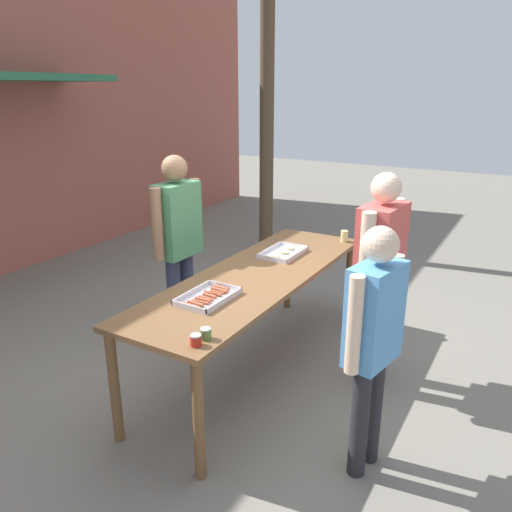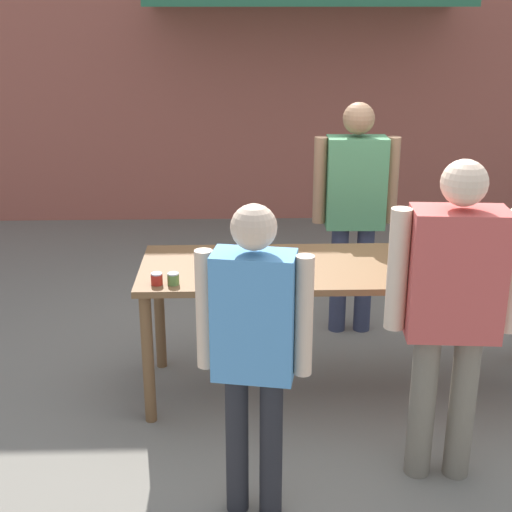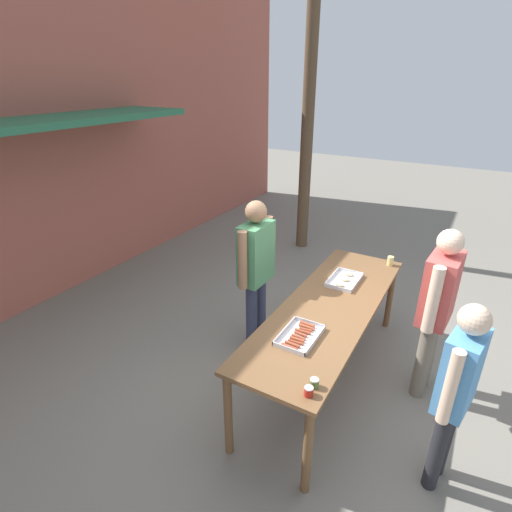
{
  "view_description": "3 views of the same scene",
  "coord_description": "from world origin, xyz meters",
  "px_view_note": "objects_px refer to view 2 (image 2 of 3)",
  "views": [
    {
      "loc": [
        -3.24,
        -1.9,
        2.29
      ],
      "look_at": [
        0.0,
        0.0,
        1.02
      ],
      "focal_mm": 35.0,
      "sensor_mm": 36.0,
      "label": 1
    },
    {
      "loc": [
        -0.74,
        -4.11,
        2.39
      ],
      "look_at": [
        -0.61,
        0.03,
        0.92
      ],
      "focal_mm": 50.0,
      "sensor_mm": 36.0,
      "label": 2
    },
    {
      "loc": [
        -3.21,
        -1.04,
        2.9
      ],
      "look_at": [
        0.13,
        0.9,
        1.13
      ],
      "focal_mm": 28.0,
      "sensor_mm": 36.0,
      "label": 3
    }
  ],
  "objects_px": {
    "food_tray_sausages": "(256,261)",
    "condiment_jar_mustard": "(157,279)",
    "person_customer_with_cup": "(453,299)",
    "food_tray_buns": "(441,259)",
    "person_server_behind_table": "(355,200)",
    "person_customer_holding_hotdog": "(254,338)",
    "condiment_jar_ketchup": "(173,279)"
  },
  "relations": [
    {
      "from": "person_server_behind_table",
      "to": "condiment_jar_mustard",
      "type": "bearing_deg",
      "value": -136.78
    },
    {
      "from": "condiment_jar_ketchup",
      "to": "person_server_behind_table",
      "type": "distance_m",
      "value": 1.72
    },
    {
      "from": "food_tray_buns",
      "to": "person_customer_with_cup",
      "type": "xyz_separation_m",
      "value": [
        -0.22,
        -0.94,
        0.13
      ]
    },
    {
      "from": "condiment_jar_mustard",
      "to": "person_customer_with_cup",
      "type": "distance_m",
      "value": 1.64
    },
    {
      "from": "food_tray_buns",
      "to": "person_server_behind_table",
      "type": "bearing_deg",
      "value": 115.44
    },
    {
      "from": "person_customer_with_cup",
      "to": "condiment_jar_ketchup",
      "type": "bearing_deg",
      "value": -18.24
    },
    {
      "from": "food_tray_buns",
      "to": "person_customer_holding_hotdog",
      "type": "distance_m",
      "value": 1.71
    },
    {
      "from": "person_customer_holding_hotdog",
      "to": "person_customer_with_cup",
      "type": "height_order",
      "value": "person_customer_with_cup"
    },
    {
      "from": "condiment_jar_mustard",
      "to": "person_server_behind_table",
      "type": "relative_size",
      "value": 0.04
    },
    {
      "from": "condiment_jar_mustard",
      "to": "condiment_jar_ketchup",
      "type": "height_order",
      "value": "same"
    },
    {
      "from": "person_customer_with_cup",
      "to": "food_tray_buns",
      "type": "bearing_deg",
      "value": -98.21
    },
    {
      "from": "food_tray_sausages",
      "to": "person_customer_holding_hotdog",
      "type": "relative_size",
      "value": 0.28
    },
    {
      "from": "food_tray_buns",
      "to": "person_server_behind_table",
      "type": "relative_size",
      "value": 0.26
    },
    {
      "from": "person_server_behind_table",
      "to": "person_customer_holding_hotdog",
      "type": "xyz_separation_m",
      "value": [
        -0.79,
        -2.07,
        -0.09
      ]
    },
    {
      "from": "food_tray_buns",
      "to": "person_customer_holding_hotdog",
      "type": "xyz_separation_m",
      "value": [
        -1.2,
        -1.21,
        0.07
      ]
    },
    {
      "from": "food_tray_buns",
      "to": "condiment_jar_ketchup",
      "type": "xyz_separation_m",
      "value": [
        -1.64,
        -0.33,
        0.02
      ]
    },
    {
      "from": "person_customer_with_cup",
      "to": "food_tray_sausages",
      "type": "bearing_deg",
      "value": -40.1
    },
    {
      "from": "food_tray_buns",
      "to": "condiment_jar_ketchup",
      "type": "relative_size",
      "value": 6.45
    },
    {
      "from": "condiment_jar_mustard",
      "to": "person_server_behind_table",
      "type": "bearing_deg",
      "value": 41.9
    },
    {
      "from": "condiment_jar_ketchup",
      "to": "person_customer_holding_hotdog",
      "type": "xyz_separation_m",
      "value": [
        0.44,
        -0.88,
        0.05
      ]
    },
    {
      "from": "food_tray_buns",
      "to": "person_customer_with_cup",
      "type": "distance_m",
      "value": 0.97
    },
    {
      "from": "condiment_jar_ketchup",
      "to": "person_customer_with_cup",
      "type": "distance_m",
      "value": 1.55
    },
    {
      "from": "condiment_jar_mustard",
      "to": "person_customer_holding_hotdog",
      "type": "xyz_separation_m",
      "value": [
        0.53,
        -0.88,
        0.05
      ]
    },
    {
      "from": "food_tray_sausages",
      "to": "condiment_jar_mustard",
      "type": "relative_size",
      "value": 6.41
    },
    {
      "from": "person_customer_holding_hotdog",
      "to": "person_customer_with_cup",
      "type": "bearing_deg",
      "value": -153.77
    },
    {
      "from": "food_tray_buns",
      "to": "person_server_behind_table",
      "type": "distance_m",
      "value": 0.97
    },
    {
      "from": "condiment_jar_mustard",
      "to": "person_customer_with_cup",
      "type": "bearing_deg",
      "value": -21.78
    },
    {
      "from": "condiment_jar_mustard",
      "to": "person_customer_with_cup",
      "type": "relative_size",
      "value": 0.04
    },
    {
      "from": "condiment_jar_ketchup",
      "to": "food_tray_buns",
      "type": "bearing_deg",
      "value": 11.4
    },
    {
      "from": "condiment_jar_mustard",
      "to": "person_customer_holding_hotdog",
      "type": "bearing_deg",
      "value": -58.79
    },
    {
      "from": "person_server_behind_table",
      "to": "person_customer_with_cup",
      "type": "relative_size",
      "value": 1.02
    },
    {
      "from": "food_tray_sausages",
      "to": "condiment_jar_mustard",
      "type": "height_order",
      "value": "condiment_jar_mustard"
    }
  ]
}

